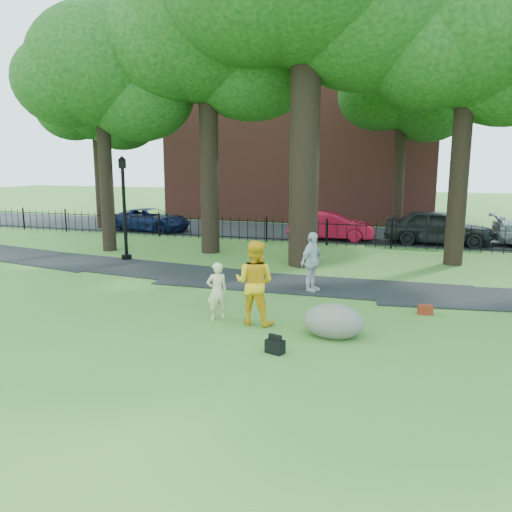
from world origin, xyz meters
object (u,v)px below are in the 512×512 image
(woman, at_px, (217,291))
(lamppost, at_px, (124,210))
(man, at_px, (254,283))
(boulder, at_px, (334,319))
(red_sedan, at_px, (331,226))

(woman, xyz_separation_m, lamppost, (-6.53, 6.06, 1.31))
(woman, distance_m, lamppost, 9.01)
(man, bearing_deg, lamppost, -36.36)
(boulder, relative_size, red_sedan, 0.32)
(woman, bearing_deg, boulder, 135.15)
(woman, height_order, boulder, woman)
(boulder, distance_m, red_sedan, 14.53)
(man, bearing_deg, woman, 0.80)
(woman, distance_m, boulder, 3.03)
(woman, xyz_separation_m, red_sedan, (0.40, 13.98, -0.02))
(lamppost, distance_m, red_sedan, 10.62)
(woman, distance_m, red_sedan, 13.99)
(boulder, relative_size, lamppost, 0.33)
(man, relative_size, red_sedan, 0.48)
(lamppost, height_order, red_sedan, lamppost)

